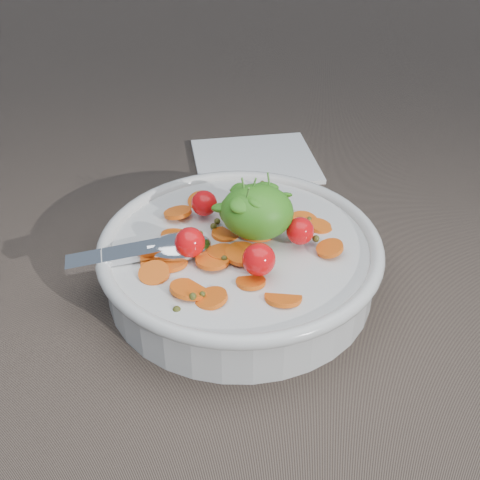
# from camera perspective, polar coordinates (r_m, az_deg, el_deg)

# --- Properties ---
(ground) EXTENTS (6.00, 6.00, 0.00)m
(ground) POSITION_cam_1_polar(r_m,az_deg,el_deg) (0.61, -0.10, -2.70)
(ground) COLOR brown
(ground) RESTS_ON ground
(bowl) EXTENTS (0.29, 0.27, 0.11)m
(bowl) POSITION_cam_1_polar(r_m,az_deg,el_deg) (0.57, -0.01, -1.81)
(bowl) COLOR silver
(bowl) RESTS_ON ground
(napkin) EXTENTS (0.19, 0.17, 0.01)m
(napkin) POSITION_cam_1_polar(r_m,az_deg,el_deg) (0.80, 1.42, 7.51)
(napkin) COLOR white
(napkin) RESTS_ON ground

